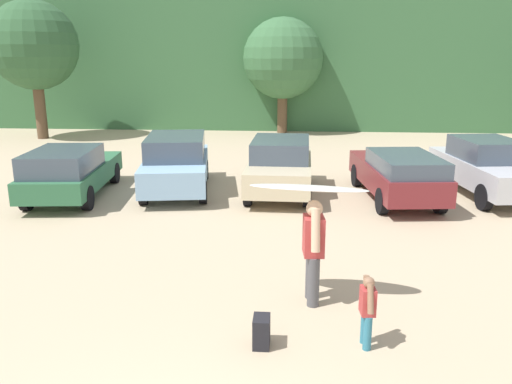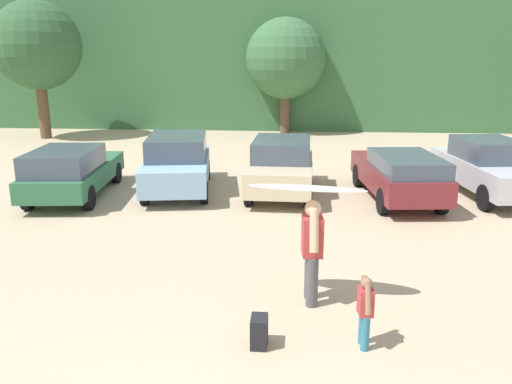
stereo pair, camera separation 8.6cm
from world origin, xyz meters
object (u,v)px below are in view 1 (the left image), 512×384
parked_car_sky_blue (176,162)px  surfboard_white (308,188)px  parked_car_champagne (280,165)px  parked_car_maroon (398,173)px  backpack_dropped (261,332)px  parked_car_silver (486,167)px  person_adult (313,246)px  person_child (367,308)px  parked_car_forest_green (70,171)px

parked_car_sky_blue → surfboard_white: size_ratio=2.39×
parked_car_champagne → parked_car_maroon: (3.37, -0.63, -0.06)m
backpack_dropped → parked_car_silver: bearing=55.4°
parked_car_champagne → backpack_dropped: parked_car_champagne is taller
person_adult → backpack_dropped: 1.82m
person_adult → person_child: 1.59m
parked_car_champagne → parked_car_silver: 6.11m
parked_car_sky_blue → parked_car_silver: bearing=-97.6°
person_child → parked_car_forest_green: bearing=-49.6°
parked_car_champagne → parked_car_maroon: bearing=-99.1°
parked_car_maroon → parked_car_silver: bearing=-79.5°
parked_car_maroon → person_adult: person_adult is taller
parked_car_sky_blue → parked_car_maroon: 6.59m
parked_car_forest_green → parked_car_sky_blue: (2.90, 1.07, 0.09)m
parked_car_forest_green → parked_car_silver: bearing=-89.9°
parked_car_champagne → backpack_dropped: bearing=-178.8°
parked_car_forest_green → parked_car_champagne: (6.09, 1.04, 0.06)m
parked_car_forest_green → backpack_dropped: (6.06, -7.67, -0.58)m
parked_car_forest_green → surfboard_white: (6.72, -6.16, 1.17)m
parked_car_silver → surfboard_white: (-5.47, -7.39, 1.12)m
surfboard_white → parked_car_silver: bearing=-118.8°
person_adult → person_child: size_ratio=1.67×
parked_car_sky_blue → parked_car_forest_green: bearing=101.7°
parked_car_maroon → backpack_dropped: parked_car_maroon is taller
person_child → parked_car_sky_blue: bearing=-66.2°
parked_car_silver → parked_car_champagne: bearing=84.6°
parked_car_champagne → person_child: bearing=-168.9°
person_adult → parked_car_champagne: bearing=-88.7°
parked_car_champagne → surfboard_white: 7.31m
person_adult → parked_car_forest_green: bearing=-46.8°
parked_car_sky_blue → parked_car_silver: size_ratio=0.98×
parked_car_silver → backpack_dropped: (-6.13, -8.90, -0.64)m
parked_car_maroon → parked_car_silver: size_ratio=0.98×
parked_car_maroon → person_child: 8.20m
backpack_dropped → parked_car_maroon: bearing=67.2°
parked_car_forest_green → surfboard_white: 9.19m
person_adult → person_child: bearing=113.6°
parked_car_maroon → person_child: (-1.90, -7.98, -0.19)m
parked_car_silver → person_child: size_ratio=4.55×
parked_car_silver → surfboard_white: surfboard_white is taller
parked_car_maroon → backpack_dropped: bearing=151.1°
person_adult → surfboard_white: size_ratio=0.89×
parked_car_silver → person_child: parked_car_silver is taller
parked_car_maroon → surfboard_white: size_ratio=2.39×
parked_car_maroon → backpack_dropped: 8.78m
parked_car_forest_green → parked_car_maroon: (9.46, 0.41, -0.00)m
person_adult → surfboard_white: surfboard_white is taller
parked_car_sky_blue → surfboard_white: 8.25m
parked_car_sky_blue → person_adult: 8.27m
parked_car_champagne → person_adult: person_adult is taller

